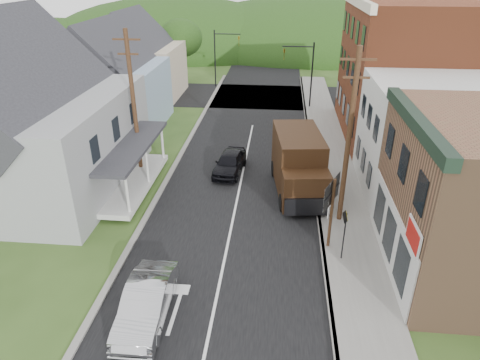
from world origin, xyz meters
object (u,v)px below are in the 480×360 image
(dark_sedan, at_px, (230,163))
(warning_sign, at_px, (344,228))
(silver_sedan, at_px, (147,303))
(delivery_van, at_px, (299,165))
(route_sign_cluster, at_px, (331,203))

(dark_sedan, relative_size, warning_sign, 1.61)
(silver_sedan, bearing_deg, warning_sign, 27.97)
(warning_sign, bearing_deg, delivery_van, 94.60)
(route_sign_cluster, distance_m, warning_sign, 1.28)
(silver_sedan, relative_size, dark_sedan, 1.09)
(silver_sedan, bearing_deg, route_sign_cluster, 34.94)
(delivery_van, distance_m, route_sign_cluster, 5.77)
(delivery_van, relative_size, route_sign_cluster, 1.84)
(dark_sedan, xyz_separation_m, route_sign_cluster, (5.59, -7.80, 1.75))
(silver_sedan, bearing_deg, dark_sedan, 81.75)
(silver_sedan, distance_m, dark_sedan, 13.16)
(silver_sedan, bearing_deg, delivery_van, 60.18)
(delivery_van, distance_m, warning_sign, 6.77)
(silver_sedan, height_order, delivery_van, delivery_van)
(route_sign_cluster, bearing_deg, warning_sign, -35.72)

